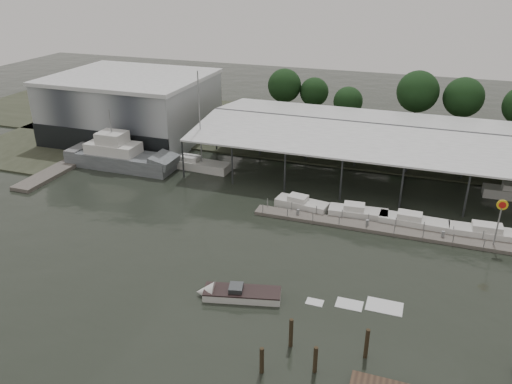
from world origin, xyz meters
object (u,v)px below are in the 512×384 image
(shell_fuel_sign, at_px, (500,214))
(grey_trawler, at_px, (121,157))
(white_sailboat, at_px, (198,165))
(speedboat_underway, at_px, (235,294))

(shell_fuel_sign, height_order, grey_trawler, grey_trawler)
(white_sailboat, bearing_deg, speedboat_underway, -55.45)
(shell_fuel_sign, distance_m, white_sailboat, 39.89)
(grey_trawler, distance_m, speedboat_underway, 35.95)
(speedboat_underway, bearing_deg, shell_fuel_sign, -156.49)
(white_sailboat, relative_size, speedboat_underway, 0.78)
(grey_trawler, bearing_deg, speedboat_underway, -41.59)
(grey_trawler, relative_size, white_sailboat, 1.17)
(white_sailboat, xyz_separation_m, speedboat_underway, (16.16, -26.76, -0.27))
(grey_trawler, xyz_separation_m, speedboat_underway, (26.98, -23.72, -1.19))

